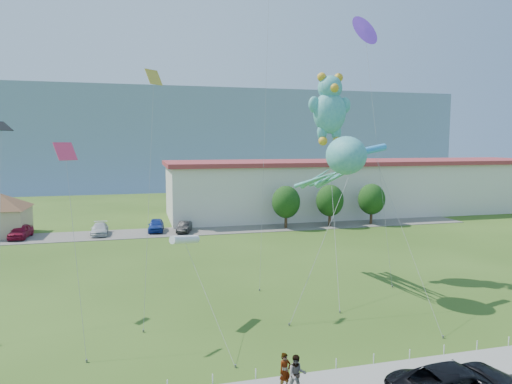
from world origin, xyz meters
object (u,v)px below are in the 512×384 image
(pedestrian_left, at_px, (285,371))
(teddy_bear_kite, at_px, (330,107))
(pedestrian_right, at_px, (297,374))
(octopus_kite, at_px, (338,166))
(warehouse, at_px, (363,186))
(parked_car_red, at_px, (21,231))
(parked_car_black, at_px, (184,227))
(parked_car_blue, at_px, (156,225))
(parked_car_white, at_px, (100,229))

(pedestrian_left, bearing_deg, teddy_bear_kite, 43.20)
(pedestrian_right, bearing_deg, octopus_kite, 69.29)
(warehouse, distance_m, octopus_kite, 40.18)
(pedestrian_left, height_order, octopus_kite, octopus_kite)
(warehouse, height_order, pedestrian_right, warehouse)
(parked_car_red, relative_size, teddy_bear_kite, 0.28)
(warehouse, xyz_separation_m, parked_car_black, (-28.82, -9.57, -3.42))
(parked_car_blue, bearing_deg, teddy_bear_kite, -53.79)
(parked_car_black, bearing_deg, parked_car_red, -167.81)
(warehouse, distance_m, parked_car_white, 39.78)
(parked_car_black, bearing_deg, parked_car_blue, 172.57)
(pedestrian_left, distance_m, pedestrian_right, 0.60)
(parked_car_white, bearing_deg, teddy_bear_kite, -47.98)
(pedestrian_left, xyz_separation_m, octopus_kite, (7.90, 12.20, 8.30))
(pedestrian_left, xyz_separation_m, parked_car_black, (-0.81, 37.03, -0.21))
(parked_car_black, bearing_deg, warehouse, 33.91)
(pedestrian_left, height_order, parked_car_blue, pedestrian_left)
(warehouse, xyz_separation_m, teddy_bear_kite, (-18.96, -30.09, 9.56))
(warehouse, height_order, parked_car_white, warehouse)
(warehouse, distance_m, parked_car_black, 30.57)
(pedestrian_right, bearing_deg, parked_car_red, 126.91)
(pedestrian_left, distance_m, parked_car_blue, 38.65)
(pedestrian_left, distance_m, parked_car_black, 37.04)
(warehouse, distance_m, teddy_bear_kite, 36.83)
(pedestrian_left, height_order, parked_car_red, pedestrian_left)
(parked_car_red, xyz_separation_m, octopus_kite, (27.09, -25.91, 8.38))
(octopus_kite, distance_m, teddy_bear_kite, 6.33)
(parked_car_black, bearing_deg, teddy_bear_kite, -48.78)
(warehouse, height_order, parked_car_red, warehouse)
(octopus_kite, bearing_deg, parked_car_red, 136.28)
(pedestrian_right, bearing_deg, teddy_bear_kite, 72.91)
(parked_car_black, bearing_deg, octopus_kite, -55.15)
(teddy_bear_kite, bearing_deg, pedestrian_left, -118.75)
(parked_car_red, height_order, parked_car_white, parked_car_red)
(pedestrian_left, bearing_deg, parked_car_red, 98.69)
(pedestrian_left, relative_size, teddy_bear_kite, 0.10)
(pedestrian_right, bearing_deg, parked_car_blue, 106.59)
(parked_car_red, xyz_separation_m, parked_car_black, (18.39, -1.07, -0.13))
(teddy_bear_kite, bearing_deg, pedestrian_right, -117.07)
(parked_car_red, xyz_separation_m, teddy_bear_kite, (28.26, -21.59, 12.86))
(pedestrian_left, bearing_deg, parked_car_black, 73.20)
(octopus_kite, relative_size, teddy_bear_kite, 0.69)
(pedestrian_left, bearing_deg, octopus_kite, 39.03)
(parked_car_white, bearing_deg, parked_car_red, 178.53)
(parked_car_white, bearing_deg, pedestrian_right, -74.53)
(pedestrian_left, relative_size, octopus_kite, 0.14)
(pedestrian_right, bearing_deg, warehouse, 69.57)
(pedestrian_left, bearing_deg, pedestrian_right, -67.30)
(warehouse, height_order, parked_car_blue, warehouse)
(parked_car_blue, xyz_separation_m, octopus_kite, (12.01, -26.23, 8.39))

